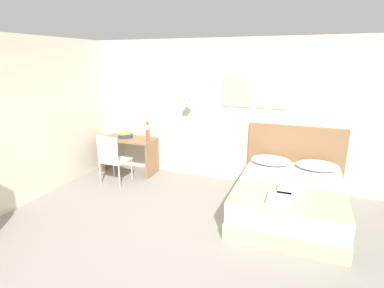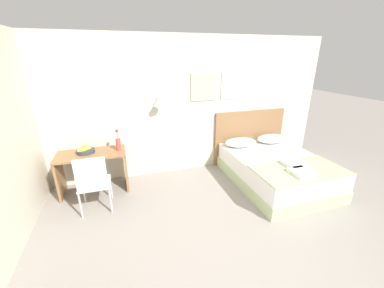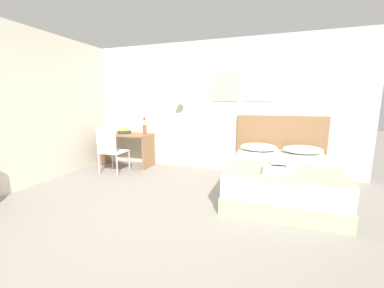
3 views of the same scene
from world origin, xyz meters
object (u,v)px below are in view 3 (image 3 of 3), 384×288
object	(u,v)px
pillow_left	(259,147)
desk	(127,144)
folded_towel_mid_bed	(275,170)
bed	(280,178)
pillow_right	(303,150)
headboard	(279,146)
fruit_bowl	(124,131)
folded_towel_near_foot	(284,165)
throw_blanket	(283,171)
desk_chair	(110,147)
flower_vase	(145,129)

from	to	relation	value
pillow_left	desk	distance (m)	2.86
folded_towel_mid_bed	bed	bearing A→B (deg)	81.95
pillow_right	desk	size ratio (longest dim) A/B	0.60
headboard	pillow_right	distance (m)	0.48
fruit_bowl	folded_towel_near_foot	bearing A→B (deg)	-19.72
throw_blanket	folded_towel_near_foot	xyz separation A→B (m)	(0.01, 0.14, 0.04)
throw_blanket	headboard	bearing A→B (deg)	90.00
pillow_left	folded_towel_mid_bed	distance (m)	1.46
throw_blanket	fruit_bowl	world-z (taller)	fruit_bowl
headboard	folded_towel_near_foot	distance (m)	1.46
desk_chair	fruit_bowl	size ratio (longest dim) A/B	3.20
pillow_left	throw_blanket	xyz separation A→B (m)	(0.37, -1.30, -0.06)
desk_chair	pillow_right	bearing A→B (deg)	10.68
headboard	pillow_right	xyz separation A→B (m)	(0.37, -0.30, 0.01)
pillow_right	flower_vase	world-z (taller)	flower_vase
flower_vase	folded_towel_near_foot	bearing A→B (deg)	-22.50
folded_towel_mid_bed	desk	xyz separation A→B (m)	(-3.13, 1.43, -0.07)
pillow_left	bed	bearing A→B (deg)	-62.56
bed	desk_chair	distance (m)	3.19
pillow_left	folded_towel_mid_bed	bearing A→B (deg)	-79.25
desk_chair	folded_towel_near_foot	bearing A→B (deg)	-8.72
pillow_left	throw_blanket	distance (m)	1.35
pillow_left	throw_blanket	size ratio (longest dim) A/B	0.45
desk_chair	flower_vase	xyz separation A→B (m)	(0.41, 0.66, 0.32)
folded_towel_near_foot	folded_towel_mid_bed	size ratio (longest dim) A/B	1.09
folded_towel_near_foot	pillow_right	bearing A→B (deg)	72.75
throw_blanket	fruit_bowl	distance (m)	3.58
pillow_right	pillow_left	bearing A→B (deg)	180.00
headboard	fruit_bowl	bearing A→B (deg)	-175.33
headboard	desk	xyz separation A→B (m)	(-3.23, -0.31, -0.08)
headboard	pillow_left	distance (m)	0.48
pillow_left	folded_towel_near_foot	distance (m)	1.22
pillow_left	fruit_bowl	distance (m)	2.94
folded_towel_mid_bed	throw_blanket	bearing A→B (deg)	53.96
folded_towel_near_foot	desk_chair	distance (m)	3.23
pillow_right	desk_chair	size ratio (longest dim) A/B	0.71
bed	folded_towel_mid_bed	bearing A→B (deg)	-98.05
folded_towel_mid_bed	flower_vase	world-z (taller)	flower_vase
desk_chair	desk	bearing A→B (deg)	94.75
desk	flower_vase	xyz separation A→B (m)	(0.46, 0.00, 0.35)
pillow_left	pillow_right	xyz separation A→B (m)	(0.75, 0.00, 0.00)
desk	flower_vase	world-z (taller)	flower_vase
pillow_right	headboard	bearing A→B (deg)	140.88
flower_vase	pillow_right	bearing A→B (deg)	0.10
throw_blanket	folded_towel_mid_bed	distance (m)	0.18
flower_vase	desk_chair	bearing A→B (deg)	-121.50
folded_towel_near_foot	bed	bearing A→B (deg)	91.89
pillow_right	folded_towel_near_foot	bearing A→B (deg)	-107.25
pillow_left	throw_blanket	bearing A→B (deg)	-73.92
fruit_bowl	headboard	bearing A→B (deg)	4.67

